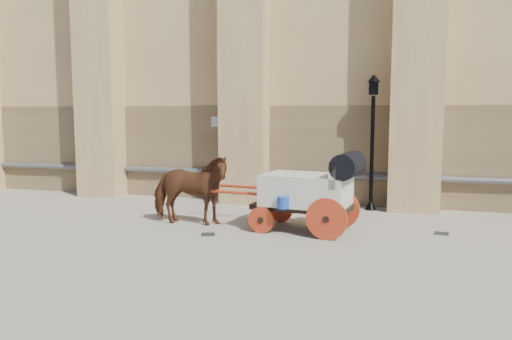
% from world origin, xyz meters
% --- Properties ---
extents(ground, '(90.00, 90.00, 0.00)m').
position_xyz_m(ground, '(0.00, 0.00, 0.00)').
color(ground, gray).
rests_on(ground, ground).
extents(horse, '(2.13, 1.04, 1.77)m').
position_xyz_m(horse, '(-1.43, 0.28, 0.88)').
color(horse, brown).
rests_on(horse, ground).
extents(carriage, '(4.46, 1.75, 1.90)m').
position_xyz_m(carriage, '(1.62, 0.39, 1.02)').
color(carriage, black).
rests_on(carriage, ground).
extents(street_lamp, '(0.36, 0.36, 3.86)m').
position_xyz_m(street_lamp, '(2.84, 3.46, 2.06)').
color(street_lamp, black).
rests_on(street_lamp, ground).
extents(drain_grate_near, '(0.42, 0.42, 0.01)m').
position_xyz_m(drain_grate_near, '(-0.62, -0.57, 0.01)').
color(drain_grate_near, black).
rests_on(drain_grate_near, ground).
extents(drain_grate_far, '(0.37, 0.37, 0.01)m').
position_xyz_m(drain_grate_far, '(4.56, 0.97, 0.01)').
color(drain_grate_far, black).
rests_on(drain_grate_far, ground).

